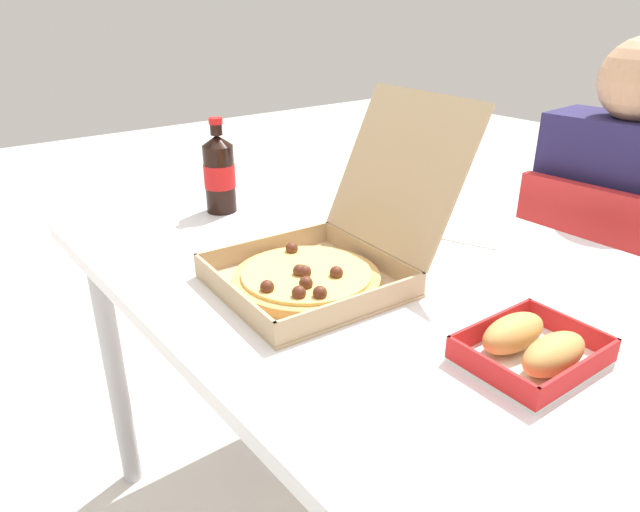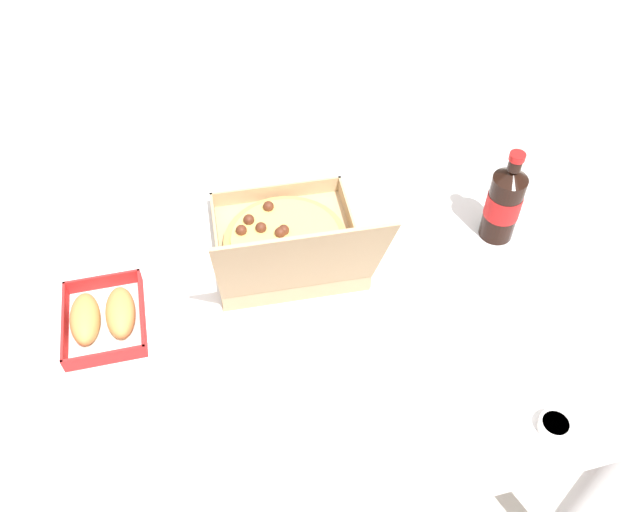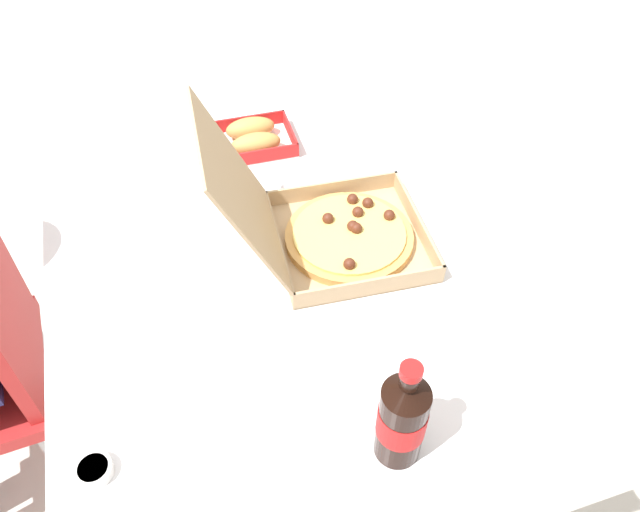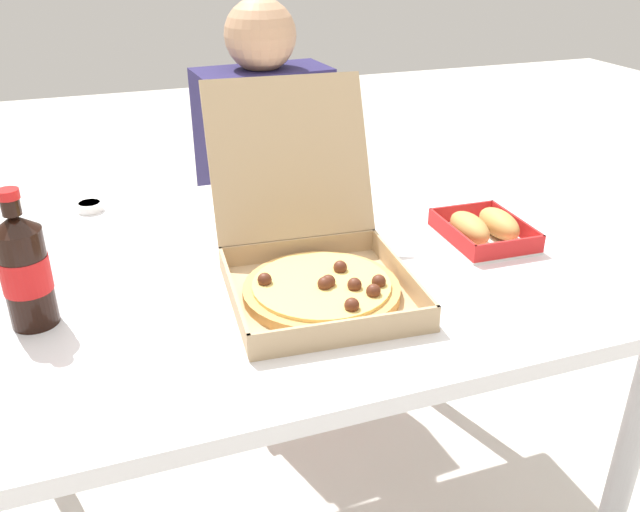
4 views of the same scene
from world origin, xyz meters
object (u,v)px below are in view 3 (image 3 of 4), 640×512
at_px(bread_side_box, 253,138).
at_px(cola_bottle, 402,418).
at_px(pizza_box_open, 333,230).
at_px(paper_menu, 136,295).
at_px(dipping_sauce_cup, 94,470).

xyz_separation_m(bread_side_box, cola_bottle, (-0.83, -0.03, 0.07)).
relative_size(pizza_box_open, paper_menu, 2.11).
xyz_separation_m(paper_menu, dipping_sauce_cup, (-0.34, 0.10, 0.01)).
distance_m(bread_side_box, paper_menu, 0.51).
relative_size(bread_side_box, paper_menu, 0.93).
bearing_deg(cola_bottle, bread_side_box, 2.05).
bearing_deg(bread_side_box, paper_menu, 140.50).
bearing_deg(pizza_box_open, paper_menu, 91.99).
bearing_deg(pizza_box_open, bread_side_box, 11.10).
distance_m(paper_menu, dipping_sauce_cup, 0.35).
height_order(pizza_box_open, bread_side_box, pizza_box_open).
height_order(pizza_box_open, cola_bottle, pizza_box_open).
xyz_separation_m(bread_side_box, dipping_sauce_cup, (-0.73, 0.42, -0.01)).
bearing_deg(cola_bottle, dipping_sauce_cup, 77.39).
distance_m(bread_side_box, dipping_sauce_cup, 0.84).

